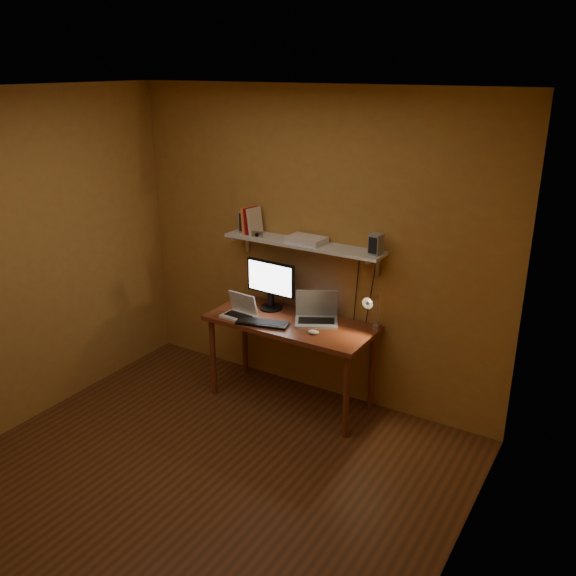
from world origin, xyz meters
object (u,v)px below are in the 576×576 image
Objects in this scene: mouse at (314,332)px; shelf_camera at (258,234)px; wall_shelf at (303,244)px; monitor at (271,282)px; keyboard at (262,323)px; netbook at (241,310)px; speaker_right at (376,244)px; router at (306,240)px; laptop at (317,313)px; desk_lamp at (372,308)px; speaker_left at (248,222)px; desk at (291,330)px.

shelf_camera is at bearing 146.83° from mouse.
wall_shelf is 0.47m from monitor.
mouse is at bearing -8.18° from keyboard.
netbook is at bearing -111.38° from monitor.
monitor reaches higher than mouse.
shelf_camera is (-1.03, -0.07, -0.05)m from speaker_right.
netbook is at bearing -143.35° from router.
laptop is 1.49× the size of netbook.
speaker_right reaches higher than monitor.
router is (0.44, 0.33, 0.59)m from netbook.
mouse is 0.49m from desk_lamp.
mouse is 0.24× the size of desk_lamp.
desk_lamp is 1.91× the size of speaker_left.
router reaches higher than desk_lamp.
router is (0.03, 0.19, 0.74)m from desk.
desk is 4.94× the size of netbook.
router reaches higher than keyboard.
desk_lamp is (0.82, 0.31, 0.20)m from keyboard.
desk is at bearing -154.81° from speaker_right.
speaker_left is 0.19m from shelf_camera.
netbook is at bearing -140.91° from wall_shelf.
shelf_camera reaches higher than desk.
speaker_left is 0.59m from router.
laptop is at bearing -161.34° from speaker_right.
desk is 0.84m from shelf_camera.
shelf_camera is at bearing 150.52° from laptop.
monitor is 2.41× the size of speaker_left.
laptop is (0.46, -0.03, -0.17)m from monitor.
monitor is 1.56× the size of router.
desk is at bearing -13.08° from speaker_left.
desk is 0.26m from keyboard.
netbook is at bearing -60.25° from speaker_left.
speaker_right reaches higher than shelf_camera.
router is at bearing 122.67° from laptop.
laptop is at bearing 30.71° from desk.
speaker_right is (0.35, 0.32, 0.69)m from mouse.
keyboard is (0.25, -0.04, -0.04)m from netbook.
keyboard is at bearing -159.55° from desk_lamp.
netbook is at bearing -166.17° from desk_lamp.
desk_lamp is 1.32m from speaker_left.
shelf_camera reaches higher than router.
desk is at bearing 142.55° from mouse.
speaker_right is 0.53× the size of router.
wall_shelf is at bearing 126.30° from laptop.
router is at bearing 9.55° from shelf_camera.
laptop is (0.18, 0.11, 0.15)m from desk.
mouse is 0.30× the size of router.
mouse is 1.14m from speaker_left.
netbook is at bearing 155.51° from keyboard.
desk_lamp is at bearing 18.00° from netbook.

